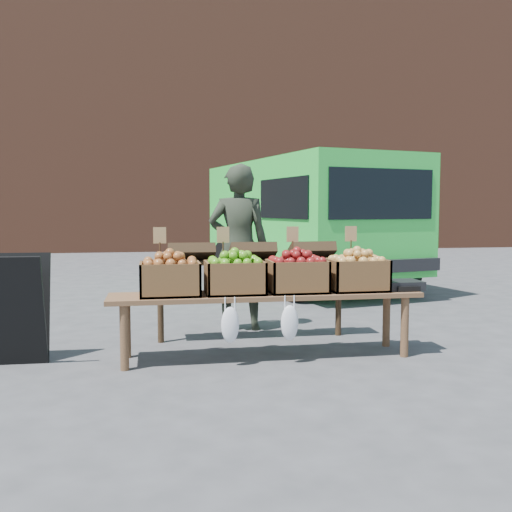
{
  "coord_description": "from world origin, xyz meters",
  "views": [
    {
      "loc": [
        -0.04,
        -4.32,
        1.3
      ],
      "look_at": [
        0.91,
        1.0,
        0.85
      ],
      "focal_mm": 40.0,
      "sensor_mm": 36.0,
      "label": 1
    }
  ],
  "objects": [
    {
      "name": "ground",
      "position": [
        0.0,
        0.0,
        0.0
      ],
      "size": [
        80.0,
        80.0,
        0.0
      ],
      "primitive_type": "plane",
      "color": "#444547"
    },
    {
      "name": "brick_building",
      "position": [
        0.0,
        15.0,
        5.0
      ],
      "size": [
        24.0,
        4.0,
        10.0
      ],
      "primitive_type": "cube",
      "color": "brown",
      "rests_on": "ground"
    },
    {
      "name": "delivery_van",
      "position": [
        2.46,
        4.99,
        1.04
      ],
      "size": [
        3.1,
        4.98,
        2.07
      ],
      "primitive_type": null,
      "rotation": [
        0.0,
        0.0,
        0.23
      ],
      "color": "#2CD642",
      "rests_on": "ground"
    },
    {
      "name": "vendor",
      "position": [
        0.85,
        1.7,
        0.88
      ],
      "size": [
        0.72,
        0.54,
        1.77
      ],
      "primitive_type": "imported",
      "rotation": [
        0.0,
        0.0,
        2.94
      ],
      "color": "#272E22",
      "rests_on": "ground"
    },
    {
      "name": "chalkboard_sign",
      "position": [
        -1.25,
        0.65,
        0.47
      ],
      "size": [
        0.63,
        0.35,
        0.94
      ],
      "primitive_type": null,
      "rotation": [
        0.0,
        0.0,
        -0.02
      ],
      "color": "black",
      "rests_on": "ground"
    },
    {
      "name": "back_table",
      "position": [
        0.91,
        1.22,
        0.52
      ],
      "size": [
        2.1,
        0.44,
        1.04
      ],
      "primitive_type": null,
      "color": "#332315",
      "rests_on": "ground"
    },
    {
      "name": "display_bench",
      "position": [
        0.91,
        0.5,
        0.28
      ],
      "size": [
        2.7,
        0.56,
        0.57
      ],
      "primitive_type": null,
      "color": "brown",
      "rests_on": "ground"
    },
    {
      "name": "crate_golden_apples",
      "position": [
        0.08,
        0.5,
        0.71
      ],
      "size": [
        0.5,
        0.4,
        0.28
      ],
      "primitive_type": null,
      "color": "#AA572B",
      "rests_on": "display_bench"
    },
    {
      "name": "crate_russet_pears",
      "position": [
        0.63,
        0.5,
        0.71
      ],
      "size": [
        0.5,
        0.4,
        0.28
      ],
      "primitive_type": null,
      "color": "#338A16",
      "rests_on": "display_bench"
    },
    {
      "name": "crate_red_apples",
      "position": [
        1.18,
        0.5,
        0.71
      ],
      "size": [
        0.5,
        0.4,
        0.28
      ],
      "primitive_type": null,
      "color": "#69000A",
      "rests_on": "display_bench"
    },
    {
      "name": "crate_green_apples",
      "position": [
        1.73,
        0.5,
        0.71
      ],
      "size": [
        0.5,
        0.4,
        0.28
      ],
      "primitive_type": null,
      "color": "#AC9C30",
      "rests_on": "display_bench"
    },
    {
      "name": "weighing_scale",
      "position": [
        2.16,
        0.5,
        0.61
      ],
      "size": [
        0.34,
        0.3,
        0.08
      ],
      "primitive_type": "cube",
      "color": "black",
      "rests_on": "display_bench"
    }
  ]
}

